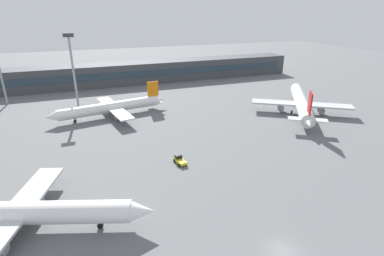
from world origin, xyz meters
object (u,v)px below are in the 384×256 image
(airplane_mid, at_px, (301,102))
(airplane_near, at_px, (22,213))
(airplane_far, at_px, (110,108))
(baggage_tug_yellow, at_px, (180,160))
(floodlight_tower_east, at_px, (73,66))

(airplane_mid, bearing_deg, airplane_near, -157.86)
(airplane_far, relative_size, baggage_tug_yellow, 9.79)
(airplane_near, height_order, airplane_mid, airplane_mid)
(airplane_mid, xyz_separation_m, floodlight_tower_east, (-66.39, 30.36, 10.68))
(airplane_near, relative_size, airplane_mid, 0.99)
(baggage_tug_yellow, relative_size, floodlight_tower_east, 0.16)
(airplane_mid, bearing_deg, floodlight_tower_east, 155.43)
(airplane_far, distance_m, baggage_tug_yellow, 37.86)
(airplane_far, xyz_separation_m, floodlight_tower_east, (-9.11, 13.03, 11.17))
(airplane_near, relative_size, airplane_far, 1.02)
(airplane_mid, xyz_separation_m, airplane_far, (-57.28, 17.33, -0.49))
(airplane_mid, xyz_separation_m, baggage_tug_yellow, (-47.14, -19.09, -2.50))
(airplane_near, bearing_deg, floodlight_tower_east, 81.60)
(airplane_near, distance_m, airplane_mid, 81.40)
(baggage_tug_yellow, distance_m, floodlight_tower_east, 54.68)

